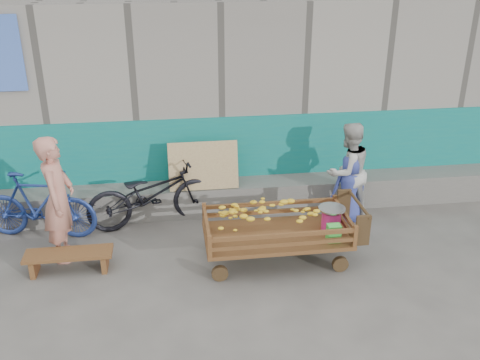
{
  "coord_description": "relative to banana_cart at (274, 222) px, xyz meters",
  "views": [
    {
      "loc": [
        -0.14,
        -4.89,
        3.72
      ],
      "look_at": [
        0.69,
        1.2,
        1.0
      ],
      "focal_mm": 40.0,
      "sensor_mm": 36.0,
      "label": 1
    }
  ],
  "objects": [
    {
      "name": "ground",
      "position": [
        -1.07,
        -0.83,
        -0.57
      ],
      "size": [
        80.0,
        80.0,
        0.0
      ],
      "primitive_type": "plane",
      "color": "#524F4A",
      "rests_on": "ground"
    },
    {
      "name": "building_wall",
      "position": [
        -1.07,
        3.22,
        0.9
      ],
      "size": [
        12.0,
        3.5,
        3.0
      ],
      "color": "gray",
      "rests_on": "ground"
    },
    {
      "name": "banana_cart",
      "position": [
        0.0,
        0.0,
        0.0
      ],
      "size": [
        1.96,
        0.9,
        0.84
      ],
      "color": "#562C18",
      "rests_on": "ground"
    },
    {
      "name": "bench",
      "position": [
        -2.53,
        0.13,
        -0.37
      ],
      "size": [
        1.06,
        0.32,
        0.26
      ],
      "color": "#562C18",
      "rests_on": "ground"
    },
    {
      "name": "vendor_man",
      "position": [
        -2.64,
        0.5,
        0.25
      ],
      "size": [
        0.43,
        0.62,
        1.64
      ],
      "primitive_type": "imported",
      "rotation": [
        0.0,
        0.0,
        1.5
      ],
      "color": "tan",
      "rests_on": "ground"
    },
    {
      "name": "woman",
      "position": [
        1.28,
        1.06,
        0.16
      ],
      "size": [
        0.87,
        0.78,
        1.46
      ],
      "primitive_type": "imported",
      "rotation": [
        0.0,
        0.0,
        3.54
      ],
      "color": "#BBBBB4",
      "rests_on": "ground"
    },
    {
      "name": "child",
      "position": [
        1.28,
        0.94,
        -0.05
      ],
      "size": [
        0.51,
        0.34,
        1.03
      ],
      "primitive_type": "imported",
      "rotation": [
        0.0,
        0.0,
        3.12
      ],
      "color": "#333F95",
      "rests_on": "ground"
    },
    {
      "name": "bicycle_dark",
      "position": [
        -1.52,
        1.22,
        -0.08
      ],
      "size": [
        1.94,
        1.02,
        0.97
      ],
      "primitive_type": "imported",
      "rotation": [
        0.0,
        0.0,
        1.78
      ],
      "color": "black",
      "rests_on": "ground"
    },
    {
      "name": "bicycle_blue",
      "position": [
        -3.04,
        1.07,
        -0.09
      ],
      "size": [
        1.65,
        0.78,
        0.96
      ],
      "primitive_type": "imported",
      "rotation": [
        0.0,
        0.0,
        1.36
      ],
      "color": "navy",
      "rests_on": "ground"
    }
  ]
}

